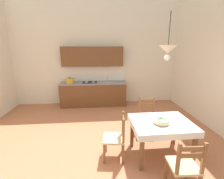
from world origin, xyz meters
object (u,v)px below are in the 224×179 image
Objects in this scene: kitchen_cabinetry at (93,83)px; dining_chair_kitchen_side at (147,117)px; fruit_bowl at (161,121)px; pendant_lamp at (168,50)px; dining_chair_tv_side at (116,138)px; dining_chair_camera_side at (184,167)px; dining_table at (161,128)px.

kitchen_cabinetry is 2.70m from dining_chair_kitchen_side.
kitchen_cabinetry is 3.55m from fruit_bowl.
dining_chair_kitchen_side is at bearing 88.58° from pendant_lamp.
pendant_lamp reaches higher than dining_chair_tv_side.
fruit_bowl is at bearing -67.33° from kitchen_cabinetry.
kitchen_cabinetry is 3.77m from pendant_lamp.
fruit_bowl is 0.37× the size of pendant_lamp.
dining_chair_camera_side is at bearing -70.62° from kitchen_cabinetry.
dining_chair_tv_side is (-0.90, 0.00, -0.17)m from dining_table.
dining_table is 0.95m from dining_chair_kitchen_side.
fruit_bowl is at bearing -5.34° from dining_chair_tv_side.
dining_chair_tv_side is 3.10× the size of fruit_bowl.
dining_chair_camera_side is 1.00× the size of dining_chair_kitchen_side.
pendant_lamp is (-0.05, 0.83, 1.69)m from dining_chair_camera_side.
dining_table is 1.52m from pendant_lamp.
pendant_lamp is (-0.02, -1.00, 1.69)m from dining_chair_kitchen_side.
dining_chair_camera_side and dining_chair_tv_side have the same top height.
dining_chair_kitchen_side is (1.41, -2.27, -0.41)m from kitchen_cabinetry.
dining_chair_tv_side is at bearing 136.28° from dining_chair_camera_side.
pendant_lamp reaches higher than dining_chair_camera_side.
kitchen_cabinetry reaches higher than dining_chair_tv_side.
dining_table is (1.41, -3.20, -0.24)m from kitchen_cabinetry.
kitchen_cabinetry is at bearing 121.89° from dining_chair_kitchen_side.
kitchen_cabinetry reaches higher than dining_chair_camera_side.
fruit_bowl is 1.32m from pendant_lamp.
kitchen_cabinetry is 4.35m from dining_chair_camera_side.
dining_table is 1.28× the size of dining_chair_camera_side.
pendant_lamp is (1.39, -3.26, 1.28)m from kitchen_cabinetry.
fruit_bowl is (-0.04, -0.08, 0.20)m from dining_table.
fruit_bowl is at bearing -92.44° from dining_chair_kitchen_side.
kitchen_cabinetry is 3.26m from dining_chair_tv_side.
dining_chair_tv_side is (-0.93, 0.89, 0.00)m from dining_chair_camera_side.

